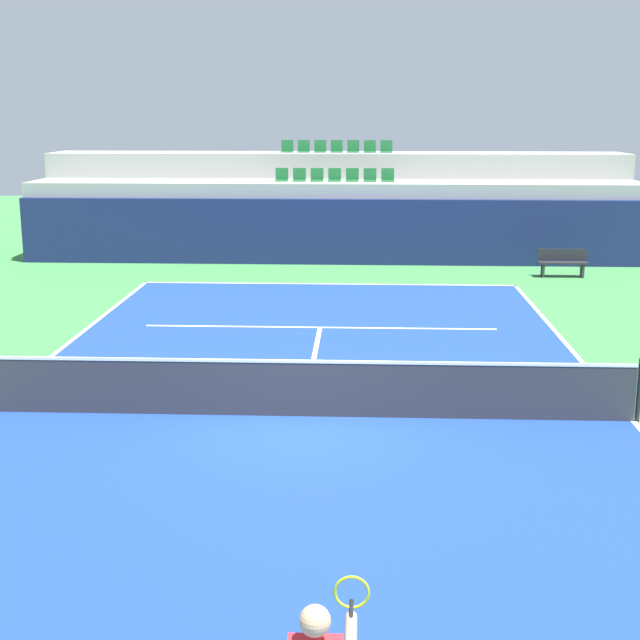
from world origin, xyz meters
TOP-DOWN VIEW (x-y plane):
  - ground_plane at (0.00, 0.00)m, footprint 80.00×80.00m
  - court_surface at (0.00, 0.00)m, footprint 11.00×24.00m
  - baseline_far at (0.00, 11.95)m, footprint 11.00×0.10m
  - sideline_right at (5.45, 0.00)m, footprint 0.10×24.00m
  - service_line_far at (0.00, 6.40)m, footprint 8.26×0.10m
  - centre_service_line at (0.00, 3.20)m, footprint 0.10×6.40m
  - back_wall at (0.00, 15.59)m, footprint 20.86×0.30m
  - stands_tier_lower at (0.00, 16.94)m, footprint 20.86×2.40m
  - stands_tier_upper at (0.00, 19.34)m, footprint 20.86×2.40m
  - seating_row_lower at (0.00, 17.03)m, footprint 4.07×0.44m
  - seating_row_upper at (0.00, 19.43)m, footprint 4.07×0.44m
  - tennis_net at (0.00, 0.00)m, footprint 11.08×0.08m
  - player_bench at (7.12, 13.55)m, footprint 1.50×0.40m

SIDE VIEW (x-z plane):
  - ground_plane at x=0.00m, z-range 0.00..0.00m
  - court_surface at x=0.00m, z-range 0.00..0.01m
  - baseline_far at x=0.00m, z-range 0.01..0.01m
  - sideline_right at x=5.45m, z-range 0.01..0.01m
  - service_line_far at x=0.00m, z-range 0.01..0.01m
  - centre_service_line at x=0.00m, z-range 0.01..0.01m
  - player_bench at x=7.12m, z-range 0.08..0.93m
  - tennis_net at x=0.00m, z-range -0.03..1.04m
  - back_wall at x=0.00m, z-range 0.00..2.16m
  - stands_tier_lower at x=0.00m, z-range 0.00..2.64m
  - stands_tier_upper at x=0.00m, z-range 0.00..3.51m
  - seating_row_lower at x=0.00m, z-range 2.54..2.98m
  - seating_row_upper at x=0.00m, z-range 3.41..3.85m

